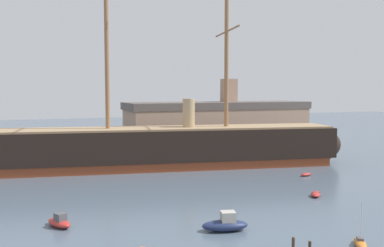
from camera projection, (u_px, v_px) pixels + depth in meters
The scene contains 9 objects.
tall_ship at pixel (169, 147), 77.60m from camera, with size 73.84×20.13×35.74m.
sailboat_foreground_right at pixel (360, 243), 38.39m from camera, with size 2.56×3.22×4.18m.
motorboat_near_centre at pixel (225, 224), 42.75m from camera, with size 5.00×3.04×1.96m.
motorboat_mid_left at pixel (59, 222), 44.00m from camera, with size 2.87×3.79×1.47m.
dinghy_mid_right at pixel (316, 194), 56.67m from camera, with size 2.67×2.86×0.65m.
dinghy_alongside_stern at pixel (306, 174), 70.23m from camera, with size 2.38×1.43×0.52m.
motorboat_far_right at pixel (283, 155), 89.02m from camera, with size 4.05×3.61×1.62m.
motorboat_distant_centre at pixel (143, 154), 90.36m from camera, with size 2.18×4.30×1.73m.
dockside_warehouse_right at pixel (218, 125), 103.98m from camera, with size 48.75×15.02×16.87m.
Camera 1 is at (-20.86, -21.14, 14.06)m, focal length 39.94 mm.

